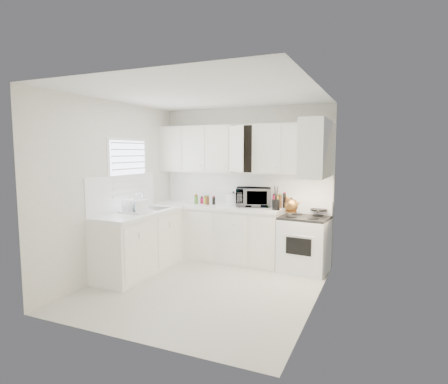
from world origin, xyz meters
The scene contains 35 objects.
floor centered at (0.00, 0.00, 0.00)m, with size 3.20×3.20×0.00m, color silver.
ceiling centered at (0.00, 0.00, 2.60)m, with size 3.20×3.20×0.00m, color white.
wall_back centered at (0.00, 1.60, 1.30)m, with size 3.00×3.00×0.00m, color white.
wall_front centered at (0.00, -1.60, 1.30)m, with size 3.00×3.00×0.00m, color white.
wall_left centered at (-1.50, 0.00, 1.30)m, with size 3.20×3.20×0.00m, color white.
wall_right centered at (1.50, 0.00, 1.30)m, with size 3.20×3.20×0.00m, color white.
window_blinds centered at (-1.48, 0.35, 1.55)m, with size 0.06×0.96×1.06m, color white, non-canonical shape.
lower_cabinets_back centered at (-0.39, 1.30, 0.45)m, with size 2.22×0.60×0.90m, color white, non-canonical shape.
lower_cabinets_left centered at (-1.20, 0.20, 0.45)m, with size 0.60×1.60×0.90m, color white, non-canonical shape.
countertop_back centered at (-0.39, 1.29, 0.93)m, with size 2.24×0.64×0.05m, color white.
countertop_left centered at (-1.19, 0.20, 0.93)m, with size 0.64×1.62×0.05m, color white.
backsplash_back centered at (0.00, 1.59, 1.23)m, with size 2.98×0.02×0.55m, color white.
backsplash_left centered at (-1.49, 0.20, 1.23)m, with size 0.02×1.60×0.55m, color white.
upper_cabinets_back centered at (0.00, 1.44, 1.50)m, with size 3.00×0.33×0.80m, color white, non-canonical shape.
upper_cabinets_right centered at (1.33, 0.82, 1.50)m, with size 0.33×0.90×0.80m, color white, non-canonical shape.
sink centered at (-1.19, 0.55, 1.07)m, with size 0.42×0.38×0.30m, color gray, non-canonical shape.
stove centered at (1.12, 1.25, 0.55)m, with size 0.72×0.59×1.10m, color white, non-canonical shape.
tea_kettle centered at (0.94, 1.09, 1.06)m, with size 0.26×0.22×0.24m, color brown, non-canonical shape.
frying_pan centered at (1.30, 1.41, 0.96)m, with size 0.26×0.43×0.04m, color black, non-canonical shape.
microwave centered at (0.23, 1.41, 1.14)m, with size 0.57×0.31×0.38m, color gray.
rice_cooker centered at (-0.12, 1.37, 1.07)m, with size 0.24×0.24×0.24m, color white, non-canonical shape.
paper_towel centered at (-0.08, 1.52, 1.08)m, with size 0.12×0.12×0.27m, color white.
utensil_crock centered at (0.68, 1.17, 1.15)m, with size 0.13×0.13×0.39m, color black, non-canonical shape.
dish_rack centered at (-1.18, 0.07, 1.06)m, with size 0.41×0.31×0.23m, color white, non-canonical shape.
spice_left_0 centered at (-0.85, 1.42, 1.02)m, with size 0.06×0.06×0.13m, color brown.
spice_left_1 centered at (-0.78, 1.33, 1.02)m, with size 0.06×0.06×0.13m, color #46832B.
spice_left_2 centered at (-0.70, 1.42, 1.02)m, with size 0.06×0.06×0.13m, color #D81C54.
spice_left_3 centered at (-0.62, 1.33, 1.02)m, with size 0.06×0.06×0.13m, color gold.
spice_left_4 centered at (-0.55, 1.42, 1.02)m, with size 0.06×0.06×0.13m, color #543218.
spice_left_5 centered at (-0.47, 1.33, 1.02)m, with size 0.06×0.06×0.13m, color black.
sauce_right_0 centered at (0.58, 1.46, 1.05)m, with size 0.06×0.06×0.19m, color #D81C54.
sauce_right_1 centered at (0.64, 1.40, 1.05)m, with size 0.06×0.06×0.19m, color gold.
sauce_right_2 centered at (0.69, 1.46, 1.05)m, with size 0.06×0.06×0.19m, color #543218.
sauce_right_3 centered at (0.74, 1.40, 1.05)m, with size 0.06×0.06×0.19m, color black.
sauce_right_4 centered at (0.80, 1.46, 1.05)m, with size 0.06×0.06×0.19m, color brown.
Camera 1 is at (2.23, -4.44, 1.87)m, focal length 29.94 mm.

